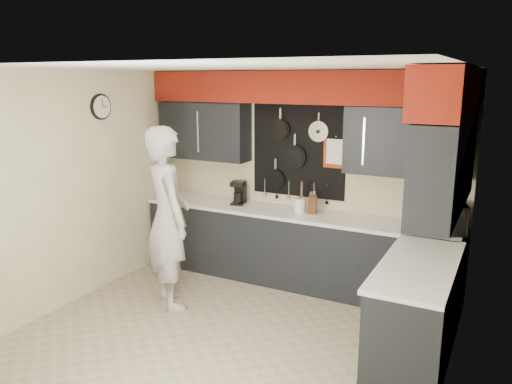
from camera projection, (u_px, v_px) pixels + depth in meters
The scene contains 10 objects.
ground at pixel (233, 333), 5.03m from camera, with size 4.00×4.00×0.00m, color tan.
back_wall_assembly at pixel (299, 121), 5.96m from camera, with size 4.00×0.36×2.60m.
right_wall_assembly at pixel (448, 150), 3.99m from camera, with size 0.36×3.50×2.60m.
left_wall_assembly at pixel (80, 184), 5.64m from camera, with size 0.05×3.50×2.60m.
base_cabinets at pixel (320, 262), 5.68m from camera, with size 3.95×2.20×0.92m.
microwave at pixel (437, 217), 5.24m from camera, with size 0.57×0.39×0.31m, color black.
knife_block at pixel (313, 205), 5.96m from camera, with size 0.10×0.10×0.21m, color #3B1912.
utensil_crock at pixel (300, 205), 6.01m from camera, with size 0.13×0.13×0.17m, color white.
coffee_maker at pixel (239, 192), 6.41m from camera, with size 0.21×0.24×0.30m.
person at pixel (168, 218), 5.45m from camera, with size 0.74×0.48×2.02m, color beige.
Camera 1 is at (2.32, -3.96, 2.50)m, focal length 35.00 mm.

